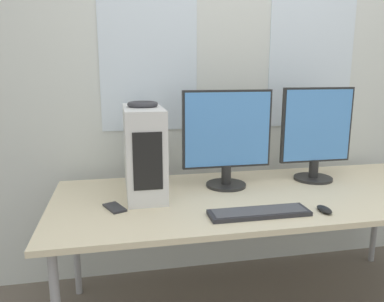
{
  "coord_description": "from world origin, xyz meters",
  "views": [
    {
      "loc": [
        -0.76,
        -1.38,
        1.38
      ],
      "look_at": [
        -0.39,
        0.46,
        0.97
      ],
      "focal_mm": 35.0,
      "sensor_mm": 36.0,
      "label": 1
    }
  ],
  "objects_px": {
    "mouse": "(324,209)",
    "cell_phone": "(115,208)",
    "pc_tower": "(144,151)",
    "monitor_main": "(227,137)",
    "keyboard": "(259,213)",
    "monitor_right_near": "(316,133)",
    "headphones": "(143,104)"
  },
  "relations": [
    {
      "from": "mouse",
      "to": "cell_phone",
      "type": "distance_m",
      "value": 1.01
    },
    {
      "from": "pc_tower",
      "to": "monitor_main",
      "type": "bearing_deg",
      "value": 2.34
    },
    {
      "from": "pc_tower",
      "to": "keyboard",
      "type": "bearing_deg",
      "value": -41.13
    },
    {
      "from": "mouse",
      "to": "monitor_main",
      "type": "bearing_deg",
      "value": 125.72
    },
    {
      "from": "mouse",
      "to": "pc_tower",
      "type": "bearing_deg",
      "value": 150.57
    },
    {
      "from": "pc_tower",
      "to": "monitor_right_near",
      "type": "xyz_separation_m",
      "value": [
        1.04,
        0.04,
        0.05
      ]
    },
    {
      "from": "monitor_main",
      "to": "mouse",
      "type": "height_order",
      "value": "monitor_main"
    },
    {
      "from": "keyboard",
      "to": "monitor_main",
      "type": "bearing_deg",
      "value": 93.26
    },
    {
      "from": "headphones",
      "to": "keyboard",
      "type": "height_order",
      "value": "headphones"
    },
    {
      "from": "monitor_main",
      "to": "monitor_right_near",
      "type": "xyz_separation_m",
      "value": [
        0.56,
        0.02,
        -0.0
      ]
    },
    {
      "from": "monitor_main",
      "to": "cell_phone",
      "type": "distance_m",
      "value": 0.74
    },
    {
      "from": "headphones",
      "to": "cell_phone",
      "type": "xyz_separation_m",
      "value": [
        -0.17,
        -0.22,
        -0.48
      ]
    },
    {
      "from": "monitor_main",
      "to": "cell_phone",
      "type": "height_order",
      "value": "monitor_main"
    },
    {
      "from": "keyboard",
      "to": "mouse",
      "type": "xyz_separation_m",
      "value": [
        0.32,
        -0.03,
        0.0
      ]
    },
    {
      "from": "monitor_main",
      "to": "keyboard",
      "type": "bearing_deg",
      "value": -86.74
    },
    {
      "from": "keyboard",
      "to": "cell_phone",
      "type": "relative_size",
      "value": 2.99
    },
    {
      "from": "keyboard",
      "to": "mouse",
      "type": "distance_m",
      "value": 0.32
    },
    {
      "from": "monitor_right_near",
      "to": "mouse",
      "type": "bearing_deg",
      "value": -113.64
    },
    {
      "from": "keyboard",
      "to": "cell_phone",
      "type": "height_order",
      "value": "keyboard"
    },
    {
      "from": "pc_tower",
      "to": "monitor_main",
      "type": "relative_size",
      "value": 0.9
    },
    {
      "from": "pc_tower",
      "to": "keyboard",
      "type": "relative_size",
      "value": 1.05
    },
    {
      "from": "pc_tower",
      "to": "cell_phone",
      "type": "bearing_deg",
      "value": -127.07
    },
    {
      "from": "headphones",
      "to": "mouse",
      "type": "relative_size",
      "value": 1.53
    },
    {
      "from": "headphones",
      "to": "keyboard",
      "type": "xyz_separation_m",
      "value": [
        0.5,
        -0.43,
        -0.47
      ]
    },
    {
      "from": "headphones",
      "to": "cell_phone",
      "type": "distance_m",
      "value": 0.55
    },
    {
      "from": "pc_tower",
      "to": "headphones",
      "type": "bearing_deg",
      "value": 90.0
    },
    {
      "from": "mouse",
      "to": "monitor_right_near",
      "type": "bearing_deg",
      "value": 66.36
    },
    {
      "from": "monitor_main",
      "to": "monitor_right_near",
      "type": "height_order",
      "value": "monitor_right_near"
    },
    {
      "from": "headphones",
      "to": "monitor_main",
      "type": "relative_size",
      "value": 0.29
    },
    {
      "from": "pc_tower",
      "to": "mouse",
      "type": "relative_size",
      "value": 4.73
    },
    {
      "from": "monitor_right_near",
      "to": "cell_phone",
      "type": "bearing_deg",
      "value": -167.77
    },
    {
      "from": "keyboard",
      "to": "cell_phone",
      "type": "distance_m",
      "value": 0.7
    }
  ]
}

